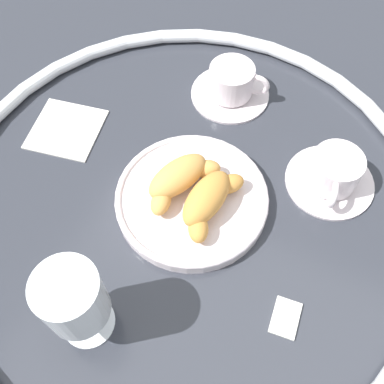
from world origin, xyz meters
TOP-DOWN VIEW (x-y plane):
  - ground_plane at (0.00, 0.00)m, footprint 2.20×2.20m
  - table_chrome_rim at (0.00, 0.00)m, footprint 0.73×0.73m
  - pastry_plate at (-0.00, 0.01)m, footprint 0.23×0.23m
  - croissant_large at (-0.01, -0.01)m, footprint 0.13×0.10m
  - croissant_small at (0.01, 0.04)m, footprint 0.14×0.07m
  - coffee_cup_near at (-0.23, -0.02)m, footprint 0.14×0.14m
  - coffee_cup_far at (-0.12, 0.18)m, footprint 0.14×0.14m
  - juice_glass_left at (0.22, -0.03)m, footprint 0.08×0.08m
  - sugar_packet at (0.10, 0.20)m, footprint 0.05×0.04m
  - folded_napkin at (-0.03, -0.24)m, footprint 0.13×0.13m

SIDE VIEW (x-z plane):
  - ground_plane at x=0.00m, z-range 0.00..0.00m
  - folded_napkin at x=-0.03m, z-range 0.00..0.01m
  - sugar_packet at x=0.10m, z-range 0.00..0.01m
  - table_chrome_rim at x=0.00m, z-range 0.00..0.02m
  - pastry_plate at x=0.00m, z-range 0.00..0.02m
  - coffee_cup_near at x=-0.23m, z-range 0.00..0.06m
  - coffee_cup_far at x=-0.12m, z-range 0.00..0.06m
  - croissant_large at x=-0.01m, z-range 0.02..0.06m
  - croissant_small at x=0.01m, z-range 0.02..0.06m
  - juice_glass_left at x=0.22m, z-range 0.02..0.16m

